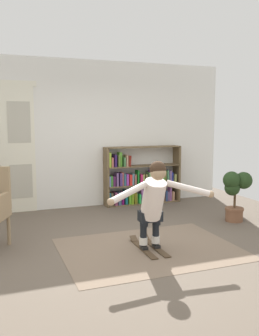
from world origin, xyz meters
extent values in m
plane|color=brown|center=(0.00, 0.00, 0.00)|extent=(7.20, 7.20, 0.00)
cube|color=white|center=(0.00, 2.60, 1.45)|extent=(6.00, 0.10, 2.90)
cube|color=silver|center=(-1.24, 2.54, 1.18)|extent=(0.55, 0.04, 2.35)
cube|color=#B7B2A1|center=(-1.24, 2.52, 1.69)|extent=(0.41, 0.01, 0.76)
cube|color=#B7B2A1|center=(-1.24, 2.52, 0.59)|extent=(0.41, 0.01, 0.64)
cube|color=silver|center=(-1.51, 2.54, 2.40)|extent=(1.22, 0.04, 0.10)
cube|color=#796553|center=(0.20, -0.21, 0.00)|extent=(2.35, 1.77, 0.01)
cube|color=brown|center=(0.40, 2.39, 0.60)|extent=(0.04, 0.30, 1.19)
cube|color=brown|center=(1.98, 2.39, 0.60)|extent=(0.04, 0.30, 1.19)
cube|color=brown|center=(1.19, 2.39, 0.01)|extent=(1.58, 0.30, 0.02)
cube|color=brown|center=(1.19, 2.39, 0.40)|extent=(1.58, 0.30, 0.02)
cube|color=brown|center=(1.19, 2.39, 0.79)|extent=(1.58, 0.30, 0.02)
cube|color=brown|center=(1.19, 2.39, 1.18)|extent=(1.58, 0.30, 0.02)
cube|color=#216B8A|center=(0.44, 2.38, 0.15)|extent=(0.05, 0.14, 0.25)
cube|color=brown|center=(0.51, 2.40, 0.15)|extent=(0.06, 0.17, 0.26)
cube|color=#763755|center=(0.57, 2.39, 0.15)|extent=(0.05, 0.24, 0.26)
cube|color=#425575|center=(0.65, 2.38, 0.15)|extent=(0.06, 0.21, 0.26)
cube|color=#630F56|center=(0.73, 2.38, 0.15)|extent=(0.06, 0.15, 0.27)
cube|color=#14626B|center=(0.80, 2.40, 0.16)|extent=(0.05, 0.19, 0.29)
cube|color=#66B32A|center=(0.88, 2.38, 0.14)|extent=(0.05, 0.18, 0.24)
cube|color=olive|center=(0.92, 2.38, 0.16)|extent=(0.04, 0.23, 0.28)
cube|color=#625D14|center=(0.99, 2.39, 0.14)|extent=(0.08, 0.23, 0.25)
cube|color=#91B54C|center=(1.04, 2.41, 0.12)|extent=(0.03, 0.16, 0.21)
cube|color=green|center=(1.09, 2.37, 0.11)|extent=(0.04, 0.19, 0.19)
cube|color=#985AA4|center=(1.15, 2.39, 0.16)|extent=(0.05, 0.18, 0.29)
cube|color=#521233|center=(1.22, 2.39, 0.13)|extent=(0.04, 0.19, 0.23)
cube|color=#1D529B|center=(1.28, 2.41, 0.12)|extent=(0.06, 0.16, 0.20)
cube|color=#A970CD|center=(1.33, 2.41, 0.13)|extent=(0.04, 0.17, 0.22)
cube|color=#B82845|center=(1.38, 2.41, 0.16)|extent=(0.03, 0.19, 0.29)
cube|color=teal|center=(1.43, 2.40, 0.14)|extent=(0.04, 0.15, 0.24)
cube|color=#25651E|center=(1.49, 2.38, 0.15)|extent=(0.04, 0.23, 0.26)
cube|color=#4EBD8E|center=(1.53, 2.41, 0.17)|extent=(0.04, 0.14, 0.29)
cube|color=#53193D|center=(1.59, 2.38, 0.13)|extent=(0.05, 0.16, 0.23)
cube|color=brown|center=(1.65, 2.41, 0.13)|extent=(0.06, 0.20, 0.22)
cube|color=#324B83|center=(1.71, 2.40, 0.13)|extent=(0.03, 0.22, 0.22)
cube|color=#674975|center=(1.76, 2.38, 0.12)|extent=(0.05, 0.14, 0.19)
cube|color=#BF74C4|center=(1.82, 2.40, 0.16)|extent=(0.03, 0.15, 0.27)
cube|color=tan|center=(1.88, 2.40, 0.11)|extent=(0.05, 0.15, 0.19)
cube|color=#6D7DC8|center=(0.43, 2.38, 0.52)|extent=(0.04, 0.23, 0.21)
cube|color=#337729|center=(0.48, 2.40, 0.52)|extent=(0.05, 0.22, 0.22)
cube|color=#511D4E|center=(0.54, 2.41, 0.51)|extent=(0.05, 0.23, 0.20)
cube|color=slate|center=(0.60, 2.38, 0.54)|extent=(0.04, 0.21, 0.27)
cube|color=#472E71|center=(0.68, 2.37, 0.54)|extent=(0.05, 0.19, 0.26)
cube|color=#D7685F|center=(0.73, 2.41, 0.55)|extent=(0.04, 0.16, 0.27)
cube|color=#2D5D71|center=(0.77, 2.39, 0.53)|extent=(0.04, 0.18, 0.24)
cube|color=purple|center=(0.82, 2.37, 0.53)|extent=(0.05, 0.15, 0.23)
cube|color=red|center=(0.89, 2.37, 0.52)|extent=(0.05, 0.17, 0.22)
cube|color=teal|center=(0.95, 2.40, 0.53)|extent=(0.05, 0.18, 0.24)
cube|color=#95594C|center=(1.00, 2.40, 0.52)|extent=(0.04, 0.20, 0.22)
cube|color=#187423|center=(1.06, 2.37, 0.56)|extent=(0.03, 0.16, 0.30)
cube|color=#C42359|center=(1.13, 2.37, 0.52)|extent=(0.05, 0.18, 0.21)
cube|color=#ACC661|center=(1.18, 2.40, 0.51)|extent=(0.05, 0.15, 0.20)
cube|color=olive|center=(1.26, 2.39, 0.52)|extent=(0.04, 0.15, 0.21)
cube|color=#75AF66|center=(1.32, 2.40, 0.53)|extent=(0.04, 0.20, 0.24)
cube|color=purple|center=(1.37, 2.39, 0.55)|extent=(0.04, 0.17, 0.28)
cube|color=#86167B|center=(1.43, 2.39, 0.54)|extent=(0.04, 0.17, 0.25)
cube|color=#557EA4|center=(1.48, 2.41, 0.55)|extent=(0.04, 0.20, 0.27)
cube|color=olive|center=(1.53, 2.41, 0.56)|extent=(0.04, 0.23, 0.30)
cube|color=#684A9A|center=(1.59, 2.38, 0.53)|extent=(0.03, 0.22, 0.25)
cube|color=#5DC33E|center=(1.65, 2.41, 0.56)|extent=(0.04, 0.17, 0.29)
cube|color=olive|center=(1.69, 2.40, 0.54)|extent=(0.04, 0.15, 0.25)
cube|color=#4C8F60|center=(1.74, 2.37, 0.55)|extent=(0.05, 0.17, 0.27)
cube|color=slate|center=(1.79, 2.38, 0.54)|extent=(0.05, 0.21, 0.26)
cube|color=#2C3BC1|center=(1.84, 2.39, 0.52)|extent=(0.03, 0.19, 0.22)
cube|color=olive|center=(1.89, 2.38, 0.50)|extent=(0.04, 0.23, 0.18)
cube|color=#A2D239|center=(0.45, 2.38, 0.95)|extent=(0.06, 0.19, 0.29)
cube|color=#C2645D|center=(0.50, 2.38, 0.90)|extent=(0.03, 0.21, 0.19)
cube|color=#2E1950|center=(0.57, 2.40, 0.92)|extent=(0.05, 0.23, 0.24)
cube|color=#536C2A|center=(0.63, 2.38, 0.92)|extent=(0.04, 0.23, 0.23)
cube|color=#5DAF37|center=(0.69, 2.41, 0.94)|extent=(0.06, 0.15, 0.28)
cube|color=#538E56|center=(0.76, 2.38, 0.89)|extent=(0.03, 0.21, 0.19)
cube|color=tan|center=(0.81, 2.38, 0.92)|extent=(0.04, 0.19, 0.23)
cube|color=maroon|center=(0.87, 2.40, 0.91)|extent=(0.06, 0.22, 0.22)
cylinder|color=#957A59|center=(-1.56, 0.65, 0.21)|extent=(0.07, 0.07, 0.42)
cube|color=#957A59|center=(-1.66, 0.41, 0.62)|extent=(0.28, 0.54, 0.28)
cylinder|color=brown|center=(2.13, 0.56, 0.12)|extent=(0.29, 0.29, 0.23)
cylinder|color=brown|center=(2.13, 0.56, 0.21)|extent=(0.32, 0.32, 0.04)
cylinder|color=#4C3823|center=(2.13, 0.56, 0.41)|extent=(0.04, 0.04, 0.36)
sphere|color=#213819|center=(2.02, 0.51, 0.73)|extent=(0.29, 0.29, 0.29)
sphere|color=#213819|center=(2.04, 0.52, 0.59)|extent=(0.26, 0.26, 0.26)
sphere|color=#213819|center=(2.23, 0.47, 0.72)|extent=(0.29, 0.29, 0.29)
sphere|color=#213819|center=(2.12, 0.64, 0.61)|extent=(0.21, 0.21, 0.21)
cube|color=#493624|center=(0.11, -0.20, 0.01)|extent=(0.10, 0.80, 0.01)
cube|color=#493624|center=(0.12, 0.16, 0.05)|extent=(0.09, 0.12, 0.06)
cube|color=black|center=(0.11, -0.22, 0.04)|extent=(0.08, 0.12, 0.04)
cube|color=#493624|center=(0.29, -0.21, 0.01)|extent=(0.10, 0.80, 0.01)
cube|color=#493624|center=(0.30, 0.16, 0.05)|extent=(0.09, 0.12, 0.06)
cube|color=black|center=(0.29, -0.23, 0.04)|extent=(0.08, 0.12, 0.04)
cylinder|color=white|center=(0.11, -0.20, 0.13)|extent=(0.11, 0.11, 0.10)
cylinder|color=black|center=(0.11, -0.20, 0.33)|extent=(0.09, 0.09, 0.30)
cylinder|color=black|center=(0.11, -0.22, 0.44)|extent=(0.11, 0.11, 0.22)
cylinder|color=white|center=(0.29, -0.21, 0.13)|extent=(0.11, 0.11, 0.10)
cylinder|color=black|center=(0.29, -0.21, 0.33)|extent=(0.09, 0.09, 0.30)
cylinder|color=black|center=(0.29, -0.23, 0.44)|extent=(0.11, 0.11, 0.22)
cube|color=black|center=(0.20, -0.22, 0.46)|extent=(0.30, 0.19, 0.14)
cylinder|color=silver|center=(0.20, -0.31, 0.71)|extent=(0.29, 0.45, 0.58)
sphere|color=tan|center=(0.20, -0.47, 1.08)|extent=(0.20, 0.20, 0.20)
sphere|color=#382619|center=(0.20, -0.46, 1.12)|extent=(0.21, 0.21, 0.21)
cylinder|color=silver|center=(-0.21, -0.51, 0.86)|extent=(0.57, 0.29, 0.22)
sphere|color=tan|center=(-0.48, -0.61, 0.79)|extent=(0.09, 0.09, 0.09)
cylinder|color=silver|center=(0.60, -0.52, 0.86)|extent=(0.56, 0.31, 0.22)
sphere|color=tan|center=(0.86, -0.64, 0.79)|extent=(0.09, 0.09, 0.09)
camera|label=1|loc=(-1.76, -4.61, 1.73)|focal=39.51mm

